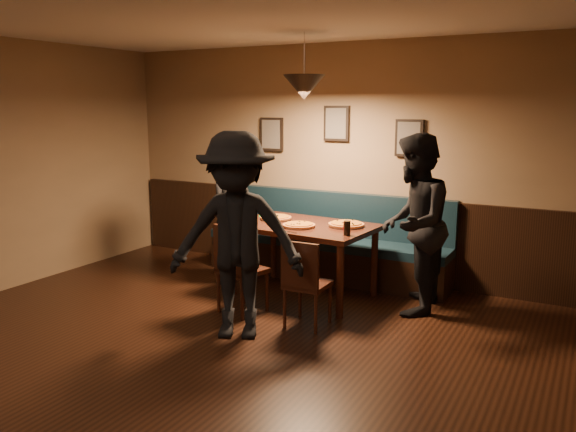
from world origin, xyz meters
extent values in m
plane|color=black|center=(0.00, 0.00, 0.00)|extent=(7.00, 7.00, 0.00)
plane|color=#8C704F|center=(0.00, 3.50, 1.40)|extent=(6.00, 0.00, 6.00)
cube|color=black|center=(0.00, 3.47, 0.50)|extent=(5.88, 0.06, 1.00)
cube|color=black|center=(-0.90, 3.47, 1.70)|extent=(0.32, 0.04, 0.42)
cube|color=black|center=(0.00, 3.47, 1.85)|extent=(0.32, 0.04, 0.42)
cube|color=black|center=(0.90, 3.47, 1.70)|extent=(0.32, 0.04, 0.42)
cone|color=black|center=(0.07, 2.48, 2.25)|extent=(0.44, 0.44, 0.25)
cube|color=black|center=(0.07, 2.48, 0.40)|extent=(1.56, 1.07, 0.80)
imported|color=black|center=(-0.93, 2.55, 0.83)|extent=(0.47, 0.65, 1.67)
imported|color=black|center=(1.25, 2.57, 0.90)|extent=(0.79, 0.95, 1.80)
imported|color=black|center=(0.06, 1.18, 0.93)|extent=(1.37, 1.10, 1.85)
cylinder|color=orange|center=(-0.33, 2.57, 0.82)|extent=(0.42, 0.42, 0.04)
cylinder|color=gold|center=(0.09, 2.33, 0.82)|extent=(0.41, 0.41, 0.04)
cylinder|color=orange|center=(0.52, 2.59, 0.82)|extent=(0.48, 0.48, 0.04)
cylinder|color=black|center=(0.69, 2.21, 0.87)|extent=(0.09, 0.09, 0.14)
cylinder|color=#9E0517|center=(0.59, 2.38, 0.85)|extent=(0.03, 0.03, 0.11)
cube|color=#1D6F22|center=(-0.55, 2.71, 0.80)|extent=(0.21, 0.21, 0.01)
cube|color=#1C6A2F|center=(-0.51, 2.24, 0.80)|extent=(0.17, 0.17, 0.01)
cube|color=silver|center=(0.06, 2.06, 0.80)|extent=(0.20, 0.07, 0.00)
camera|label=1|loc=(2.84, -2.99, 2.07)|focal=36.13mm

